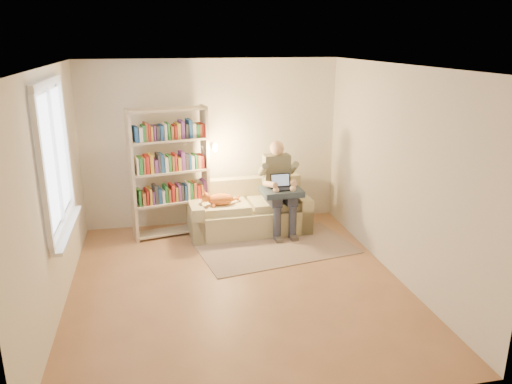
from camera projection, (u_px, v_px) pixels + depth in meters
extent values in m
plane|color=#956744|center=(237.00, 284.00, 6.12)|extent=(4.50, 4.50, 0.00)
cube|color=white|center=(235.00, 66.00, 5.35)|extent=(4.00, 4.50, 0.02)
cube|color=silver|center=(52.00, 193.00, 5.34)|extent=(0.02, 4.50, 2.60)
cube|color=silver|center=(396.00, 173.00, 6.13)|extent=(0.02, 4.50, 2.60)
cube|color=silver|center=(212.00, 144.00, 7.84)|extent=(4.00, 0.02, 2.60)
cube|color=silver|center=(288.00, 266.00, 3.63)|extent=(4.00, 0.02, 2.60)
plane|color=white|center=(55.00, 157.00, 5.43)|extent=(0.00, 1.50, 1.50)
cube|color=white|center=(46.00, 83.00, 5.20)|extent=(0.05, 1.50, 0.08)
cube|color=white|center=(64.00, 225.00, 5.67)|extent=(0.05, 1.50, 0.08)
cube|color=white|center=(55.00, 157.00, 5.43)|extent=(0.04, 0.05, 1.50)
cube|color=white|center=(68.00, 228.00, 5.69)|extent=(0.12, 1.52, 0.04)
cube|color=#BCB385|center=(249.00, 219.00, 7.75)|extent=(1.87, 0.90, 0.39)
cube|color=#BCB385|center=(244.00, 190.00, 7.93)|extent=(1.84, 0.26, 0.39)
cube|color=#BCB385|center=(195.00, 219.00, 7.53)|extent=(0.22, 0.83, 0.55)
cube|color=#BCB385|center=(299.00, 210.00, 7.91)|extent=(0.22, 0.83, 0.55)
cube|color=beige|center=(223.00, 207.00, 7.53)|extent=(0.80, 0.58, 0.11)
cube|color=beige|center=(275.00, 203.00, 7.73)|extent=(0.80, 0.58, 0.11)
cube|color=slate|center=(276.00, 172.00, 7.66)|extent=(0.41, 0.24, 0.55)
sphere|color=#D8A87F|center=(277.00, 148.00, 7.53)|extent=(0.22, 0.22, 0.22)
cube|color=#303444|center=(273.00, 198.00, 7.49)|extent=(0.18, 0.46, 0.17)
cube|color=#303444|center=(289.00, 197.00, 7.55)|extent=(0.18, 0.46, 0.17)
cylinder|color=#303444|center=(277.00, 224.00, 7.39)|extent=(0.12, 0.12, 0.52)
cylinder|color=#303444|center=(293.00, 222.00, 7.44)|extent=(0.12, 0.12, 0.52)
ellipsoid|color=orange|center=(223.00, 199.00, 7.47)|extent=(0.40, 0.22, 0.18)
sphere|color=orange|center=(208.00, 197.00, 7.36)|extent=(0.14, 0.14, 0.14)
cylinder|color=orange|center=(236.00, 199.00, 7.56)|extent=(0.19, 0.05, 0.05)
cube|color=#283746|center=(281.00, 192.00, 7.47)|extent=(0.61, 0.50, 0.09)
cube|color=black|center=(282.00, 189.00, 7.42)|extent=(0.31, 0.22, 0.02)
cube|color=black|center=(280.00, 180.00, 7.49)|extent=(0.30, 0.08, 0.20)
plane|color=#8CA5CC|center=(280.00, 180.00, 7.49)|extent=(0.27, 0.08, 0.26)
cube|color=#C6B495|center=(132.00, 177.00, 7.18)|extent=(0.10, 0.30, 1.94)
cube|color=#C6B495|center=(205.00, 169.00, 7.61)|extent=(0.10, 0.30, 1.94)
cube|color=#C6B495|center=(173.00, 231.00, 7.67)|extent=(1.19, 0.53, 0.03)
cube|color=#C6B495|center=(171.00, 202.00, 7.53)|extent=(1.19, 0.53, 0.03)
cube|color=#C6B495|center=(170.00, 171.00, 7.39)|extent=(1.19, 0.53, 0.03)
cube|color=#C6B495|center=(168.00, 140.00, 7.25)|extent=(1.19, 0.53, 0.03)
cube|color=#C6B495|center=(166.00, 110.00, 7.12)|extent=(1.19, 0.53, 0.03)
cube|color=#B2261E|center=(171.00, 193.00, 7.49)|extent=(1.01, 0.44, 0.23)
cube|color=gold|center=(169.00, 163.00, 7.35)|extent=(1.01, 0.44, 0.23)
cube|color=#66337F|center=(168.00, 131.00, 7.21)|extent=(1.01, 0.44, 0.23)
cylinder|color=silver|center=(200.00, 166.00, 7.56)|extent=(0.11, 0.11, 0.04)
cone|color=silver|center=(213.00, 147.00, 7.43)|extent=(0.16, 0.18, 0.16)
cube|color=gray|center=(276.00, 247.00, 7.18)|extent=(2.35, 1.64, 0.01)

